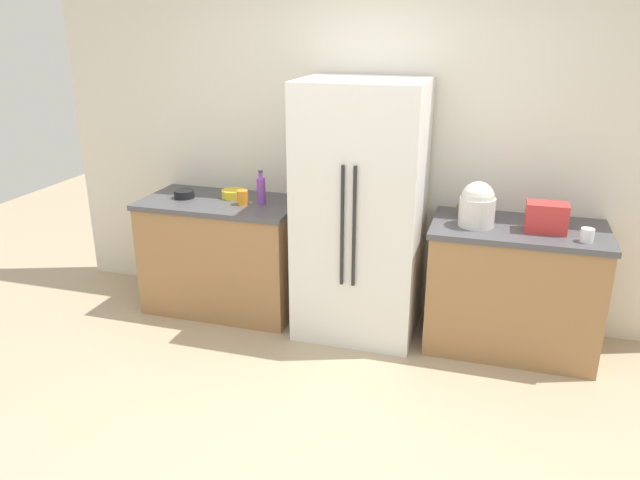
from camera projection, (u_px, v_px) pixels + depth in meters
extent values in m
plane|color=tan|center=(296.00, 432.00, 3.46)|extent=(10.19, 10.19, 0.00)
cube|color=silver|center=(370.00, 134.00, 4.57)|extent=(5.10, 0.10, 2.80)
cube|color=#9E7247|center=(224.00, 257.00, 4.84)|extent=(1.19, 0.65, 0.86)
cube|color=#4C4C51|center=(221.00, 203.00, 4.69)|extent=(1.22, 0.68, 0.04)
cube|color=#9E7247|center=(512.00, 290.00, 4.24)|extent=(1.13, 0.65, 0.86)
cube|color=#4C4C51|center=(520.00, 229.00, 4.09)|extent=(1.16, 0.68, 0.04)
cube|color=white|center=(361.00, 211.00, 4.34)|extent=(0.86, 0.70, 1.84)
cylinder|color=#262628|center=(342.00, 227.00, 4.02)|extent=(0.02, 0.02, 0.83)
cylinder|color=#262628|center=(354.00, 228.00, 4.00)|extent=(0.02, 0.02, 0.83)
cube|color=red|center=(546.00, 217.00, 3.96)|extent=(0.26, 0.16, 0.19)
cylinder|color=silver|center=(477.00, 212.00, 4.07)|extent=(0.24, 0.24, 0.19)
sphere|color=silver|center=(478.00, 198.00, 4.04)|extent=(0.22, 0.22, 0.22)
cylinder|color=purple|center=(261.00, 191.00, 4.55)|extent=(0.07, 0.07, 0.20)
cylinder|color=purple|center=(261.00, 175.00, 4.51)|extent=(0.03, 0.03, 0.05)
cylinder|color=#333338|center=(261.00, 171.00, 4.50)|extent=(0.04, 0.04, 0.02)
cylinder|color=white|center=(587.00, 235.00, 3.79)|extent=(0.08, 0.08, 0.09)
cylinder|color=orange|center=(243.00, 197.00, 4.56)|extent=(0.08, 0.08, 0.11)
cylinder|color=brown|center=(462.00, 209.00, 4.32)|extent=(0.08, 0.08, 0.09)
cylinder|color=black|center=(184.00, 194.00, 4.73)|extent=(0.16, 0.16, 0.06)
cylinder|color=yellow|center=(233.00, 194.00, 4.74)|extent=(0.18, 0.18, 0.06)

